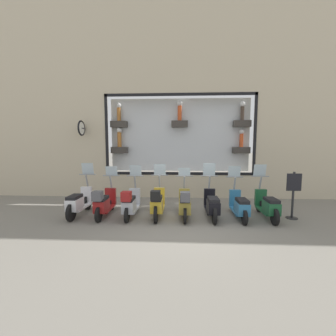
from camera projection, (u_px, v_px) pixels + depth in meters
ground_plane at (179, 225)px, 6.60m from camera, size 120.00×120.00×0.00m
building_facade at (180, 71)px, 9.60m from camera, size 1.25×36.00×10.71m
scooter_green_0 at (268, 206)px, 7.08m from camera, size 1.80×0.61×1.67m
scooter_teal_1 at (240, 206)px, 7.12m from camera, size 1.79×0.61×1.60m
scooter_black_2 at (212, 205)px, 7.17m from camera, size 1.80×0.60×1.70m
scooter_olive_3 at (185, 204)px, 7.15m from camera, size 1.80×0.61×1.54m
scooter_yellow_4 at (157, 203)px, 7.20m from camera, size 1.81×0.60×1.66m
scooter_silver_5 at (131, 203)px, 7.24m from camera, size 1.79×0.60×1.62m
scooter_red_6 at (104, 203)px, 7.28m from camera, size 1.79×0.61×1.58m
scooter_white_7 at (79, 202)px, 7.40m from camera, size 1.81×0.61×1.69m
shop_sign_post at (293, 194)px, 7.09m from camera, size 0.36×0.45×1.50m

